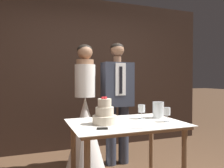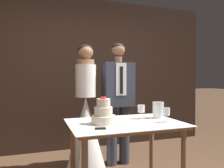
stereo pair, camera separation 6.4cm
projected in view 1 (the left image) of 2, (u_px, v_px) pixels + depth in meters
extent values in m
cube|color=black|center=(83.00, 74.00, 3.92)|extent=(4.79, 0.12, 2.66)
cylinder|color=#8E6B4C|center=(184.00, 166.00, 2.18)|extent=(0.06, 0.06, 0.74)
cylinder|color=#8E6B4C|center=(73.00, 157.00, 2.43)|extent=(0.06, 0.06, 0.74)
cylinder|color=#8E6B4C|center=(151.00, 147.00, 2.78)|extent=(0.06, 0.06, 0.74)
cube|color=#8E6B4C|center=(126.00, 124.00, 2.29)|extent=(1.11, 0.76, 0.03)
cube|color=white|center=(126.00, 122.00, 2.29)|extent=(1.17, 0.82, 0.01)
cylinder|color=beige|center=(105.00, 120.00, 2.20)|extent=(0.24, 0.24, 0.09)
cylinder|color=beige|center=(105.00, 111.00, 2.20)|extent=(0.18, 0.18, 0.09)
cylinder|color=beige|center=(105.00, 103.00, 2.20)|extent=(0.14, 0.14, 0.08)
sphere|color=red|center=(106.00, 98.00, 2.20)|extent=(0.02, 0.02, 0.02)
sphere|color=red|center=(106.00, 97.00, 2.24)|extent=(0.02, 0.02, 0.02)
sphere|color=red|center=(104.00, 98.00, 2.21)|extent=(0.02, 0.02, 0.02)
sphere|color=red|center=(103.00, 98.00, 2.20)|extent=(0.02, 0.02, 0.02)
sphere|color=red|center=(102.00, 98.00, 2.18)|extent=(0.02, 0.02, 0.02)
sphere|color=red|center=(105.00, 98.00, 2.16)|extent=(0.02, 0.02, 0.02)
sphere|color=red|center=(106.00, 98.00, 2.19)|extent=(0.02, 0.02, 0.02)
cube|color=silver|center=(126.00, 129.00, 1.99)|extent=(0.33, 0.10, 0.00)
cylinder|color=black|center=(102.00, 128.00, 1.96)|extent=(0.10, 0.04, 0.02)
cylinder|color=silver|center=(167.00, 122.00, 2.31)|extent=(0.06, 0.06, 0.00)
cylinder|color=silver|center=(167.00, 118.00, 2.31)|extent=(0.01, 0.01, 0.07)
cylinder|color=silver|center=(167.00, 111.00, 2.31)|extent=(0.07, 0.07, 0.08)
cylinder|color=maroon|center=(167.00, 114.00, 2.31)|extent=(0.06, 0.06, 0.03)
cylinder|color=silver|center=(141.00, 119.00, 2.49)|extent=(0.08, 0.08, 0.00)
cylinder|color=silver|center=(141.00, 115.00, 2.49)|extent=(0.01, 0.01, 0.07)
cylinder|color=silver|center=(142.00, 109.00, 2.49)|extent=(0.08, 0.08, 0.09)
cylinder|color=silver|center=(158.00, 110.00, 2.54)|extent=(0.13, 0.13, 0.19)
cylinder|color=white|center=(158.00, 114.00, 2.54)|extent=(0.06, 0.06, 0.08)
sphere|color=#F9CC4C|center=(158.00, 110.00, 2.54)|extent=(0.02, 0.02, 0.02)
cone|color=white|center=(85.00, 133.00, 3.00)|extent=(0.54, 0.54, 0.99)
cylinder|color=white|center=(85.00, 81.00, 2.98)|extent=(0.28, 0.28, 0.44)
cylinder|color=#A37556|center=(85.00, 62.00, 2.98)|extent=(0.24, 0.24, 0.07)
sphere|color=#A37556|center=(85.00, 52.00, 2.97)|extent=(0.21, 0.21, 0.21)
ellipsoid|color=black|center=(85.00, 50.00, 2.99)|extent=(0.21, 0.21, 0.15)
cylinder|color=#333847|center=(111.00, 136.00, 3.14)|extent=(0.15, 0.15, 0.84)
cylinder|color=#333847|center=(124.00, 134.00, 3.20)|extent=(0.15, 0.15, 0.84)
cube|color=#333847|center=(117.00, 84.00, 3.15)|extent=(0.44, 0.24, 0.63)
cube|color=white|center=(121.00, 79.00, 3.03)|extent=(0.15, 0.01, 0.45)
cube|color=black|center=(121.00, 80.00, 3.03)|extent=(0.04, 0.01, 0.38)
cylinder|color=#A37556|center=(117.00, 60.00, 3.14)|extent=(0.11, 0.11, 0.09)
sphere|color=#A37556|center=(117.00, 50.00, 3.14)|extent=(0.19, 0.19, 0.19)
ellipsoid|color=black|center=(117.00, 48.00, 3.15)|extent=(0.19, 0.19, 0.13)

